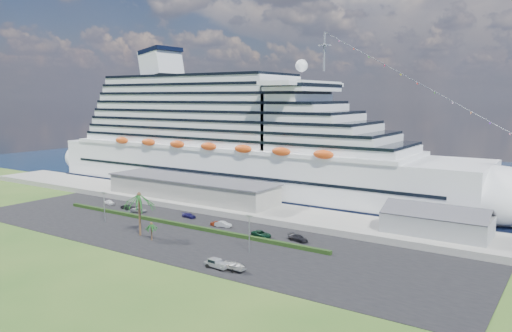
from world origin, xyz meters
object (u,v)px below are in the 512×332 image
Objects in this scene: parked_car_3 at (189,215)px; boat_trailer at (234,265)px; cruise_ship at (242,146)px; pickup_truck at (217,263)px.

boat_trailer is at bearing -120.21° from parked_car_3.
pickup_truck is (42.08, -68.33, -15.56)m from cruise_ship.
parked_car_3 is 43.43m from pickup_truck.
boat_trailer reaches higher than parked_car_3.
cruise_ship is at bearing 121.62° from pickup_truck.
boat_trailer is at bearing 9.88° from pickup_truck.
boat_trailer is at bearing -55.89° from cruise_ship.
pickup_truck is 0.86× the size of boat_trailer.
cruise_ship is 81.74m from pickup_truck.
cruise_ship is at bearing 124.11° from boat_trailer.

